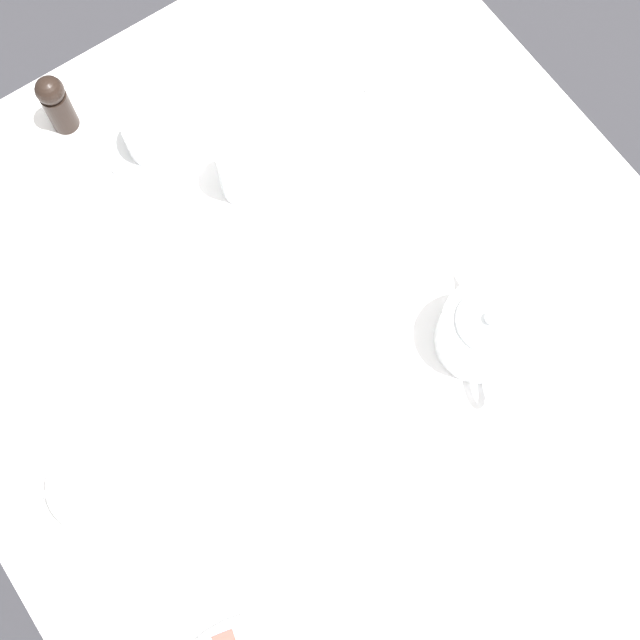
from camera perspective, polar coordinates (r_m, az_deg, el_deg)
ground_plane at (r=1.99m, az=0.00°, el=-7.12°), size 8.00×8.00×0.00m
table at (r=1.32m, az=0.00°, el=-1.18°), size 1.05×1.16×0.76m
teapot_near at (r=1.19m, az=-13.66°, el=-10.38°), size 0.18×0.12×0.11m
teapot_far at (r=1.22m, az=10.42°, el=-0.79°), size 0.12×0.18×0.11m
teacup_with_saucer_left at (r=1.37m, az=-10.63°, el=11.40°), size 0.15×0.15×0.07m
water_glass_tall at (r=1.29m, az=-5.10°, el=9.58°), size 0.07×0.07×0.11m
pepper_grinder at (r=1.39m, az=-16.54°, el=13.19°), size 0.04×0.04×0.11m
fork_by_plate at (r=1.44m, az=6.46°, el=15.34°), size 0.18×0.06×0.00m
knife_by_plate at (r=1.35m, az=-17.59°, el=3.52°), size 0.08×0.22×0.00m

